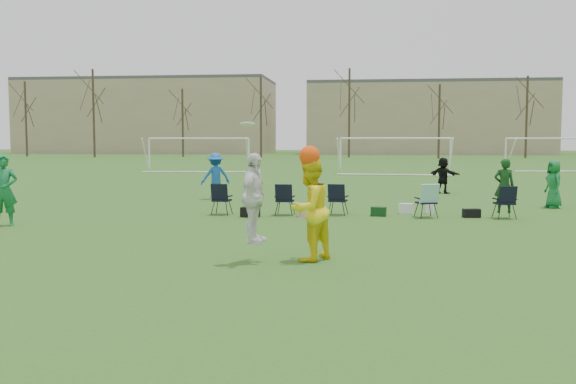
# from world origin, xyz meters

# --- Properties ---
(ground) EXTENTS (260.00, 260.00, 0.00)m
(ground) POSITION_xyz_m (0.00, 0.00, 0.00)
(ground) COLOR #31561A
(ground) RESTS_ON ground
(fielder_green_near) EXTENTS (0.81, 0.66, 1.92)m
(fielder_green_near) POSITION_xyz_m (-7.62, 4.46, 0.96)
(fielder_green_near) COLOR #14743C
(fielder_green_near) RESTS_ON ground
(fielder_blue) EXTENTS (1.34, 1.15, 1.80)m
(fielder_blue) POSITION_xyz_m (-3.78, 12.79, 0.90)
(fielder_blue) COLOR #1754B3
(fielder_blue) RESTS_ON ground
(fielder_green_far) EXTENTS (0.67, 0.88, 1.62)m
(fielder_green_far) POSITION_xyz_m (8.37, 10.93, 0.81)
(fielder_green_far) COLOR #12692E
(fielder_green_far) RESTS_ON ground
(fielder_black) EXTENTS (1.40, 1.29, 1.56)m
(fielder_black) POSITION_xyz_m (5.36, 16.55, 0.78)
(fielder_black) COLOR black
(fielder_black) RESTS_ON ground
(center_contest) EXTENTS (1.90, 1.48, 2.65)m
(center_contest) POSITION_xyz_m (0.61, 0.39, 1.10)
(center_contest) COLOR white
(center_contest) RESTS_ON ground
(sideline_setup) EXTENTS (9.16, 1.84, 1.76)m
(sideline_setup) POSITION_xyz_m (2.39, 7.83, 0.53)
(sideline_setup) COLOR #103C14
(sideline_setup) RESTS_ON ground
(goal_left) EXTENTS (7.39, 0.76, 2.46)m
(goal_left) POSITION_xyz_m (-10.00, 34.00, 1.92)
(goal_left) COLOR white
(goal_left) RESTS_ON ground
(goal_mid) EXTENTS (7.40, 0.63, 2.46)m
(goal_mid) POSITION_xyz_m (4.00, 32.00, 1.92)
(goal_mid) COLOR white
(goal_mid) RESTS_ON ground
(goal_right) EXTENTS (7.35, 1.14, 2.46)m
(goal_right) POSITION_xyz_m (16.00, 38.00, 1.92)
(goal_right) COLOR white
(goal_right) RESTS_ON ground
(tree_line) EXTENTS (110.28, 3.28, 11.40)m
(tree_line) POSITION_xyz_m (0.24, 69.85, 5.09)
(tree_line) COLOR #382B21
(tree_line) RESTS_ON ground
(building_row) EXTENTS (126.00, 16.00, 13.00)m
(building_row) POSITION_xyz_m (6.73, 96.00, 5.99)
(building_row) COLOR tan
(building_row) RESTS_ON ground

